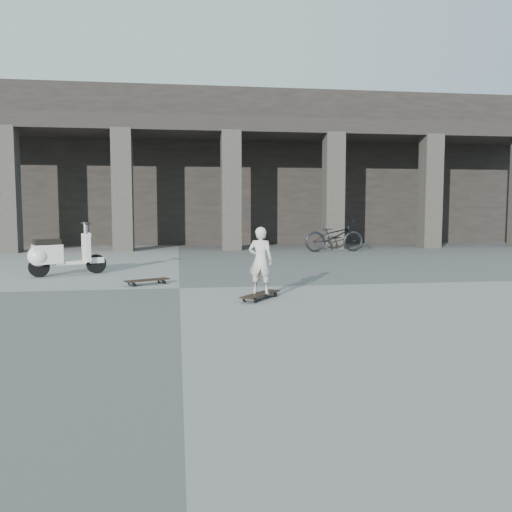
{
  "coord_description": "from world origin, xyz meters",
  "views": [
    {
      "loc": [
        -0.03,
        -9.82,
        1.49
      ],
      "look_at": [
        1.28,
        -0.87,
        0.65
      ],
      "focal_mm": 38.0,
      "sensor_mm": 36.0,
      "label": 1
    }
  ],
  "objects": [
    {
      "name": "child",
      "position": [
        1.28,
        -1.37,
        0.63
      ],
      "size": [
        0.45,
        0.37,
        1.07
      ],
      "primitive_type": "imported",
      "rotation": [
        0.0,
        0.0,
        2.8
      ],
      "color": "#BDB6AA",
      "rests_on": "longboard"
    },
    {
      "name": "ground",
      "position": [
        0.0,
        0.0,
        0.0
      ],
      "size": [
        90.0,
        90.0,
        0.0
      ],
      "primitive_type": "plane",
      "color": "#51514E",
      "rests_on": "ground"
    },
    {
      "name": "skateboard_spare",
      "position": [
        -0.61,
        0.53,
        0.08
      ],
      "size": [
        0.86,
        0.57,
        0.1
      ],
      "rotation": [
        0.0,
        0.0,
        0.46
      ],
      "color": "black",
      "rests_on": "ground"
    },
    {
      "name": "scooter",
      "position": [
        -2.62,
        2.11,
        0.45
      ],
      "size": [
        1.53,
        0.89,
        1.14
      ],
      "rotation": [
        0.0,
        0.0,
        0.43
      ],
      "color": "black",
      "rests_on": "ground"
    },
    {
      "name": "longboard",
      "position": [
        1.28,
        -1.37,
        0.07
      ],
      "size": [
        0.76,
        0.88,
        0.09
      ],
      "rotation": [
        0.0,
        0.0,
        0.91
      ],
      "color": "black",
      "rests_on": "ground"
    },
    {
      "name": "bicycle",
      "position": [
        5.05,
        7.3,
        0.52
      ],
      "size": [
        1.98,
        0.74,
        1.03
      ],
      "primitive_type": "imported",
      "rotation": [
        0.0,
        0.0,
        1.6
      ],
      "color": "black",
      "rests_on": "ground"
    },
    {
      "name": "colonnade",
      "position": [
        -0.0,
        13.77,
        3.03
      ],
      "size": [
        28.0,
        8.82,
        6.0
      ],
      "color": "black",
      "rests_on": "ground"
    }
  ]
}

